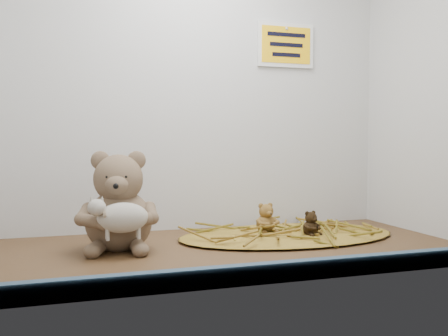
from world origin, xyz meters
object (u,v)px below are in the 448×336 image
object	(u,v)px
toy_lamb	(123,218)
mini_teddy_brown	(311,222)
mini_teddy_tan	(266,217)
main_teddy	(119,200)

from	to	relation	value
toy_lamb	mini_teddy_brown	xyz separation A→B (cm)	(49.58, 6.94, -4.44)
mini_teddy_brown	toy_lamb	bearing A→B (deg)	170.34
mini_teddy_tan	mini_teddy_brown	world-z (taller)	mini_teddy_tan
main_teddy	toy_lamb	bearing A→B (deg)	-79.97
mini_teddy_tan	mini_teddy_brown	xyz separation A→B (cm)	(9.60, -7.63, -0.78)
main_teddy	toy_lamb	distance (cm)	8.86
toy_lamb	main_teddy	bearing A→B (deg)	90.00
toy_lamb	mini_teddy_tan	world-z (taller)	toy_lamb
main_teddy	mini_teddy_brown	world-z (taller)	main_teddy
main_teddy	mini_teddy_brown	distance (cm)	50.14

